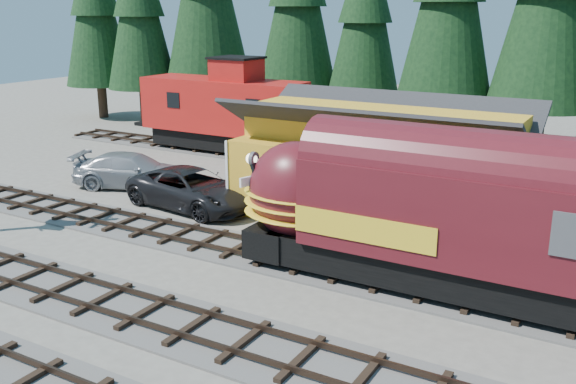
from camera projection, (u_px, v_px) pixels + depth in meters
The scene contains 7 objects.
ground at pixel (248, 308), 20.03m from camera, with size 120.00×120.00×0.00m, color #6B665B.
track_spur at pixel (273, 158), 39.80m from camera, with size 32.00×3.20×0.33m.
depot at pixel (379, 152), 27.95m from camera, with size 12.80×7.00×5.30m.
locomotive at pixel (447, 223), 20.30m from camera, with size 15.44×3.07×4.20m.
caboose at pixel (224, 110), 40.77m from camera, with size 10.94×3.17×5.69m.
pickup_truck_a at pixel (192, 189), 29.81m from camera, with size 3.06×6.63×1.84m, color black.
pickup_truck_b at pixel (133, 171), 33.28m from camera, with size 2.49×6.13×1.78m, color #9DA0A5.
Camera 1 is at (10.19, -15.18, 9.03)m, focal length 40.00 mm.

